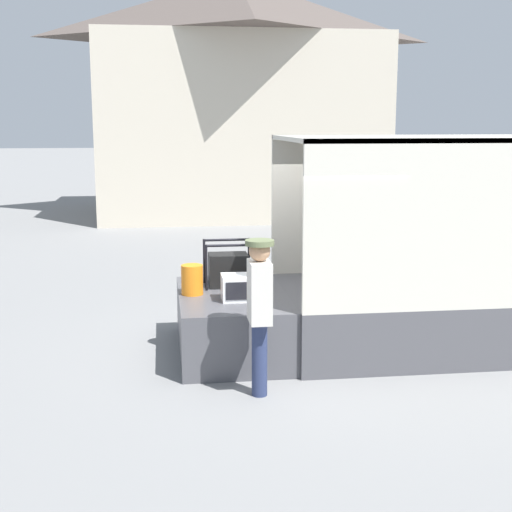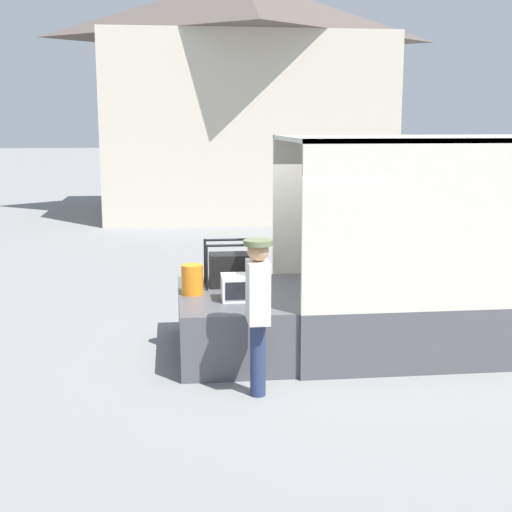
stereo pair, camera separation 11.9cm
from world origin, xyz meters
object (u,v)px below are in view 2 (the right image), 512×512
Objects in this scene: portable_generator at (230,269)px; worker_person at (258,300)px; orange_bucket at (192,280)px; microwave at (239,288)px.

worker_person is (0.14, -2.09, 0.07)m from portable_generator.
worker_person reaches higher than orange_bucket.
microwave is at bearing -87.14° from portable_generator.
orange_bucket is at bearing -141.32° from portable_generator.
worker_person is at bearing -86.08° from portable_generator.
microwave is 1.11× the size of orange_bucket.
portable_generator is 1.69× the size of orange_bucket.
microwave is at bearing -33.85° from orange_bucket.
portable_generator is 0.70m from orange_bucket.
portable_generator is 2.09m from worker_person.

